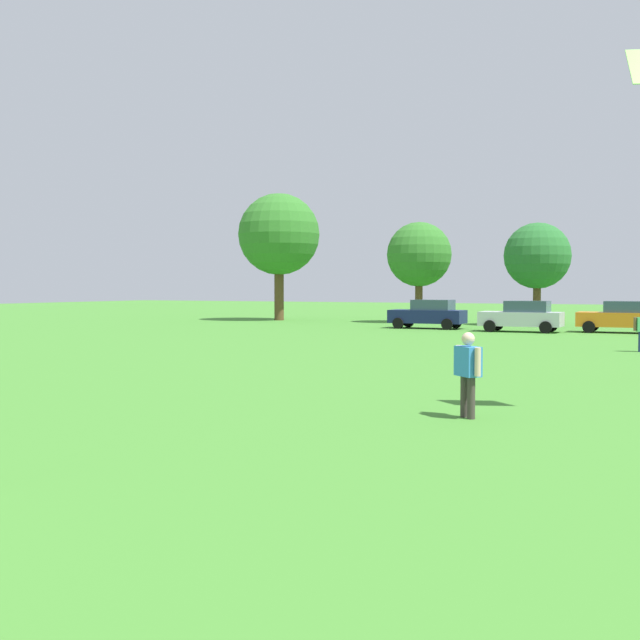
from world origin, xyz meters
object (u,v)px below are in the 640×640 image
object	(u,v)px
parked_car_navy_0	(429,314)
parked_car_orange_2	(622,317)
tree_far_left	(279,235)
tree_far_right	(537,256)
adult_bystander	(468,367)
tree_center	(419,255)
parked_car_silver_1	(522,316)

from	to	relation	value
parked_car_navy_0	parked_car_orange_2	bearing A→B (deg)	-178.09
parked_car_orange_2	tree_far_left	xyz separation A→B (m)	(-23.73, 5.75, 5.32)
tree_far_left	tree_far_right	xyz separation A→B (m)	(18.27, 0.12, -1.84)
parked_car_orange_2	adult_bystander	bearing A→B (deg)	89.51
parked_car_navy_0	tree_far_right	world-z (taller)	tree_far_right
tree_far_left	tree_center	xyz separation A→B (m)	(10.29, 0.90, -1.59)
tree_center	tree_far_right	bearing A→B (deg)	-5.59
adult_bystander	parked_car_orange_2	xyz separation A→B (m)	(0.25, 29.81, -0.09)
parked_car_orange_2	tree_center	distance (m)	15.45
parked_car_navy_0	tree_center	size ratio (longest dim) A/B	0.63
parked_car_navy_0	tree_center	bearing A→B (deg)	-67.15
tree_center	parked_car_orange_2	bearing A→B (deg)	-26.31
adult_bystander	tree_far_left	distance (m)	42.92
parked_car_navy_0	tree_center	xyz separation A→B (m)	(-2.95, 6.99, 3.73)
parked_car_silver_1	parked_car_orange_2	bearing A→B (deg)	-163.88
parked_car_silver_1	tree_far_right	distance (m)	8.09
parked_car_silver_1	adult_bystander	bearing A→B (deg)	99.29
parked_car_silver_1	tree_far_left	distance (m)	20.84
parked_car_silver_1	tree_far_right	world-z (taller)	tree_far_right
parked_car_navy_0	parked_car_silver_1	distance (m)	5.69
parked_car_silver_1	tree_far_left	world-z (taller)	tree_far_left
parked_car_navy_0	tree_far_left	size ratio (longest dim) A/B	0.47
parked_car_silver_1	tree_center	size ratio (longest dim) A/B	0.63
parked_car_silver_1	tree_far_left	bearing A→B (deg)	-20.82
adult_bystander	tree_center	size ratio (longest dim) A/B	0.24
parked_car_orange_2	tree_far_right	bearing A→B (deg)	-47.04
parked_car_silver_1	tree_far_left	xyz separation A→B (m)	(-18.83, 7.16, 5.32)
tree_far_left	tree_far_right	world-z (taller)	tree_far_left
parked_car_navy_0	adult_bystander	bearing A→B (deg)	109.16
adult_bystander	parked_car_silver_1	xyz separation A→B (m)	(-4.64, 28.39, -0.09)
adult_bystander	tree_far_right	bearing A→B (deg)	140.92
adult_bystander	parked_car_navy_0	size ratio (longest dim) A/B	0.37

